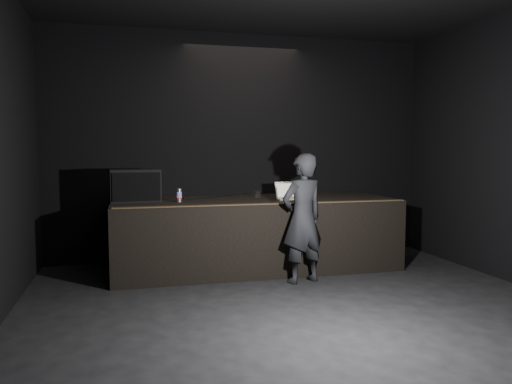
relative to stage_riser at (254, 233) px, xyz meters
The scene contains 11 objects.
ground 2.78m from the stage_riser, 90.00° to the right, with size 7.00×7.00×0.00m, color black.
room_walls 3.13m from the stage_riser, 90.00° to the right, with size 6.10×7.10×3.52m.
stage_riser is the anchor object (origin of this frame).
riser_lip 0.87m from the stage_riser, 90.00° to the right, with size 3.92×0.10×0.01m, color brown.
stage_monitor 1.82m from the stage_riser, behind, with size 0.69×0.53×0.44m.
cable 0.85m from the stage_riser, 143.26° to the left, with size 0.02×0.02×1.02m, color black.
laptop 0.77m from the stage_riser, 28.22° to the right, with size 0.41×0.38×0.25m.
beer_can 1.25m from the stage_riser, behind, with size 0.08×0.08×0.18m.
plastic_cup 0.56m from the stage_riser, 42.66° to the left, with size 0.09×0.09×0.11m, color white.
wii_remote 0.98m from the stage_riser, 51.99° to the right, with size 0.04×0.16×0.03m, color white.
person 1.08m from the stage_riser, 67.31° to the right, with size 0.61×0.40×1.66m, color black.
Camera 1 is at (-1.75, -4.20, 1.72)m, focal length 35.00 mm.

